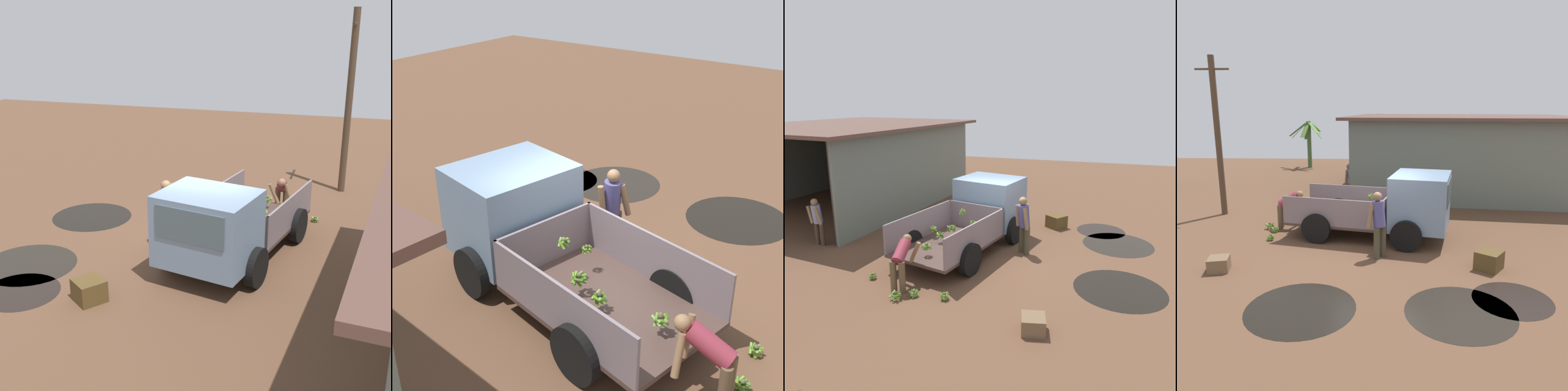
# 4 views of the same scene
# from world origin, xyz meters

# --- Properties ---
(ground) EXTENTS (36.00, 36.00, 0.00)m
(ground) POSITION_xyz_m (0.00, 0.00, 0.00)
(ground) COLOR brown
(mud_patch_0) EXTENTS (1.61, 1.61, 0.01)m
(mud_patch_0) POSITION_xyz_m (2.89, -3.12, 0.00)
(mud_patch_0) COLOR black
(mud_patch_0) RESTS_ON ground
(mud_patch_1) EXTENTS (2.13, 2.13, 0.01)m
(mud_patch_1) POSITION_xyz_m (1.74, -3.65, 0.00)
(mud_patch_1) COLOR black
(mud_patch_1) RESTS_ON ground
(mud_patch_2) EXTENTS (2.17, 2.17, 0.01)m
(mud_patch_2) POSITION_xyz_m (-1.33, -3.62, 0.00)
(mud_patch_2) COLOR black
(mud_patch_2) RESTS_ON ground
(cargo_truck) EXTENTS (4.98, 2.95, 1.96)m
(cargo_truck) POSITION_xyz_m (0.86, 0.52, 1.04)
(cargo_truck) COLOR #49352F
(cargo_truck) RESTS_ON ground
(warehouse_shed) EXTENTS (10.26, 8.20, 3.43)m
(warehouse_shed) POSITION_xyz_m (4.04, 7.14, 2.52)
(warehouse_shed) COLOR slate
(warehouse_shed) RESTS_ON ground
(utility_pole) EXTENTS (1.16, 0.21, 5.51)m
(utility_pole) POSITION_xyz_m (-5.58, 2.92, 2.81)
(utility_pole) COLOR #4C3828
(utility_pole) RESTS_ON ground
(banana_palm_1) EXTENTS (2.18, 2.39, 3.40)m
(banana_palm_1) POSITION_xyz_m (-0.21, 13.37, 1.79)
(banana_palm_1) COLOR #668053
(banana_palm_1) RESTS_ON ground
(banana_palm_2) EXTENTS (2.21, 1.80, 2.94)m
(banana_palm_2) POSITION_xyz_m (-4.61, 13.82, 1.64)
(banana_palm_2) COLOR #426438
(banana_palm_2) RESTS_ON ground
(person_foreground_visitor) EXTENTS (0.58, 0.55, 1.73)m
(person_foreground_visitor) POSITION_xyz_m (0.13, -0.95, 0.96)
(person_foreground_visitor) COLOR #45412E
(person_foreground_visitor) RESTS_ON ground
(person_worker_loading) EXTENTS (0.84, 0.70, 1.22)m
(person_worker_loading) POSITION_xyz_m (-2.82, 1.40, 0.75)
(person_worker_loading) COLOR brown
(person_worker_loading) RESTS_ON ground
(person_bystander_near_shed) EXTENTS (0.39, 0.62, 1.52)m
(person_bystander_near_shed) POSITION_xyz_m (-1.20, 5.22, 0.85)
(person_bystander_near_shed) COLOR #463328
(person_bystander_near_shed) RESTS_ON ground
(banana_bunch_on_ground_0) EXTENTS (0.22, 0.21, 0.19)m
(banana_bunch_on_ground_0) POSITION_xyz_m (-3.07, 0.20, 0.10)
(banana_bunch_on_ground_0) COLOR brown
(banana_bunch_on_ground_0) RESTS_ON ground
(banana_bunch_on_ground_1) EXTENTS (0.20, 0.20, 0.16)m
(banana_bunch_on_ground_1) POSITION_xyz_m (-2.68, 2.34, 0.09)
(banana_bunch_on_ground_1) COLOR #4E4632
(banana_bunch_on_ground_1) RESTS_ON ground
(banana_bunch_on_ground_2) EXTENTS (0.28, 0.28, 0.21)m
(banana_bunch_on_ground_2) POSITION_xyz_m (-3.41, 1.26, 0.13)
(banana_bunch_on_ground_2) COLOR #4A4330
(banana_bunch_on_ground_2) RESTS_ON ground
(banana_bunch_on_ground_3) EXTENTS (0.24, 0.24, 0.17)m
(banana_bunch_on_ground_3) POSITION_xyz_m (-3.15, 0.94, 0.09)
(banana_bunch_on_ground_3) COLOR brown
(banana_bunch_on_ground_3) RESTS_ON ground
(wooden_crate_0) EXTENTS (0.56, 0.56, 0.34)m
(wooden_crate_0) POSITION_xyz_m (-3.67, -1.95, 0.17)
(wooden_crate_0) COLOR brown
(wooden_crate_0) RESTS_ON ground
(wooden_crate_1) EXTENTS (0.78, 0.78, 0.45)m
(wooden_crate_1) POSITION_xyz_m (2.80, -1.60, 0.23)
(wooden_crate_1) COLOR brown
(wooden_crate_1) RESTS_ON ground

